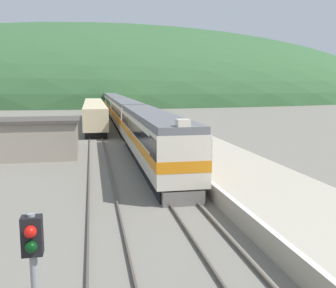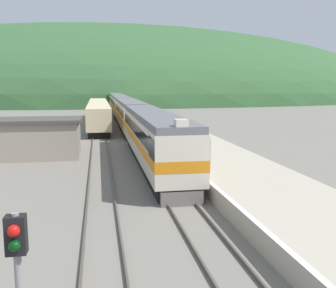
{
  "view_description": "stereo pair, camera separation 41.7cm",
  "coord_description": "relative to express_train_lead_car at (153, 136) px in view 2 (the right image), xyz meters",
  "views": [
    {
      "loc": [
        -4.48,
        0.72,
        6.12
      ],
      "look_at": [
        0.23,
        24.81,
        2.38
      ],
      "focal_mm": 42.0,
      "sensor_mm": 36.0,
      "label": 1
    },
    {
      "loc": [
        -4.07,
        0.65,
        6.12
      ],
      "look_at": [
        0.23,
        24.81,
        2.38
      ],
      "focal_mm": 42.0,
      "sensor_mm": 36.0,
      "label": 2
    }
  ],
  "objects": [
    {
      "name": "track_main",
      "position": [
        0.0,
        39.94,
        -2.13
      ],
      "size": [
        1.52,
        180.0,
        0.16
      ],
      "color": "#4C443D",
      "rests_on": "ground"
    },
    {
      "name": "carriage_third",
      "position": [
        0.0,
        44.24,
        -0.01
      ],
      "size": [
        2.84,
        20.84,
        4.03
      ],
      "color": "black",
      "rests_on": "ground"
    },
    {
      "name": "signal_post_siding",
      "position": [
        -5.57,
        -22.37,
        0.57
      ],
      "size": [
        0.36,
        0.42,
        3.86
      ],
      "color": "gray",
      "rests_on": "ground"
    },
    {
      "name": "carriage_fourth",
      "position": [
        0.0,
        65.96,
        -0.01
      ],
      "size": [
        2.84,
        20.84,
        4.03
      ],
      "color": "black",
      "rests_on": "ground"
    },
    {
      "name": "distant_hills",
      "position": [
        0.0,
        120.32,
        -2.21
      ],
      "size": [
        232.98,
        104.84,
        54.74
      ],
      "color": "#335B33",
      "rests_on": "ground"
    },
    {
      "name": "siding_train",
      "position": [
        -4.03,
        31.66,
        -0.44
      ],
      "size": [
        2.9,
        34.19,
        3.42
      ],
      "color": "black",
      "rests_on": "ground"
    },
    {
      "name": "carriage_second",
      "position": [
        0.0,
        22.51,
        -0.01
      ],
      "size": [
        2.84,
        20.84,
        4.03
      ],
      "color": "black",
      "rests_on": "ground"
    },
    {
      "name": "platform",
      "position": [
        4.57,
        19.94,
        -1.74
      ],
      "size": [
        5.92,
        140.0,
        0.95
      ],
      "color": "#B2A893",
      "rests_on": "ground"
    },
    {
      "name": "station_shed",
      "position": [
        -9.94,
        4.68,
        -0.54
      ],
      "size": [
        8.96,
        4.92,
        3.3
      ],
      "color": "gray",
      "rests_on": "ground"
    },
    {
      "name": "express_train_lead_car",
      "position": [
        0.0,
        0.0,
        0.0
      ],
      "size": [
        2.85,
        21.95,
        4.39
      ],
      "color": "black",
      "rests_on": "ground"
    },
    {
      "name": "carriage_fifth",
      "position": [
        0.0,
        87.69,
        -0.01
      ],
      "size": [
        2.84,
        20.84,
        4.03
      ],
      "color": "black",
      "rests_on": "ground"
    },
    {
      "name": "track_siding",
      "position": [
        -4.03,
        39.94,
        -2.13
      ],
      "size": [
        1.52,
        180.0,
        0.16
      ],
      "color": "#4C443D",
      "rests_on": "ground"
    }
  ]
}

